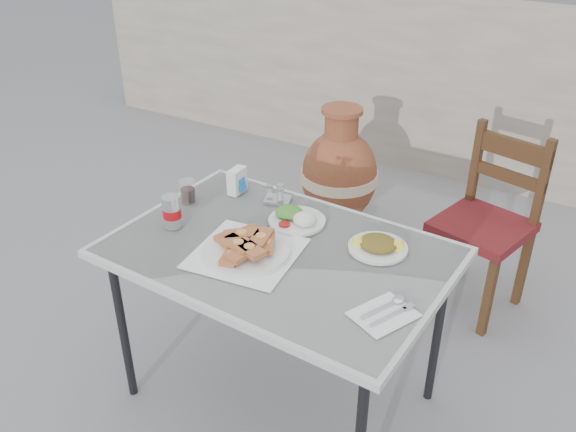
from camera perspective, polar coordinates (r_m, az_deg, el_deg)
The scene contains 13 objects.
ground at distance 2.68m, azimuth -2.31°, elevation -16.08°, with size 80.00×80.00×0.00m, color slate.
cafe_table at distance 2.23m, azimuth -0.87°, elevation -4.13°, with size 1.25×0.88×0.73m.
pide_plate at distance 2.16m, azimuth -3.95°, elevation -2.79°, with size 0.39×0.39×0.07m.
salad_rice_plate at distance 2.35m, azimuth 0.79°, elevation -0.14°, with size 0.22×0.22×0.06m.
salad_chopped_plate at distance 2.21m, azimuth 8.42°, elevation -2.70°, with size 0.22×0.22×0.05m.
soda_can at distance 2.34m, azimuth -10.81°, elevation 0.42°, with size 0.07×0.07×0.13m.
cola_glass at distance 2.52m, azimuth -9.36°, elevation 2.23°, with size 0.06×0.06×0.09m.
napkin_holder at distance 2.56m, azimuth -4.79°, elevation 3.31°, with size 0.06×0.09×0.11m.
condiment_caddy at distance 2.49m, azimuth -1.00°, elevation 1.90°, with size 0.13×0.11×0.08m.
cutlery_napkin at distance 1.93m, azimuth 9.20°, elevation -8.83°, with size 0.21×0.24×0.01m.
chair at distance 3.05m, azimuth 18.10°, elevation -0.47°, with size 0.48×0.48×0.89m.
terracotta_urn at distance 3.56m, azimuth 4.81°, elevation 3.69°, with size 0.45×0.45×0.78m.
back_wall at distance 4.39m, azimuth 15.49°, elevation 11.22°, with size 6.00×0.25×1.20m, color #A99D8D.
Camera 1 is at (1.02, -1.56, 1.93)m, focal length 38.00 mm.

